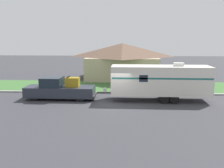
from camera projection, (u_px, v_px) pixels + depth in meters
The scene contains 7 objects.
ground_plane at pixel (115, 103), 20.59m from camera, with size 120.00×120.00×0.00m, color #38383D.
curb_strip at pixel (117, 93), 24.26m from camera, with size 80.00×0.30×0.14m.
lawn_strip at pixel (119, 87), 27.86m from camera, with size 80.00×7.00×0.03m.
house_across_street at pixel (122, 60), 33.57m from camera, with size 9.97×8.46×4.71m.
pickup_truck at pixel (60, 89), 21.99m from camera, with size 6.15×2.03×2.05m.
travel_trailer at pixel (160, 80), 21.26m from camera, with size 9.60×2.40×3.28m.
mailbox at pixel (163, 82), 24.88m from camera, with size 0.48×0.20×1.31m.
Camera 1 is at (1.05, -19.96, 5.22)m, focal length 40.00 mm.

